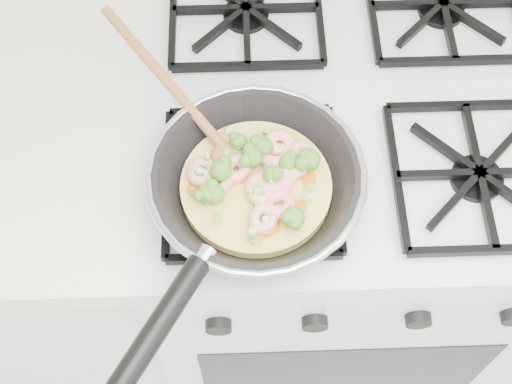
{
  "coord_description": "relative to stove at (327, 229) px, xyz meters",
  "views": [
    {
      "loc": [
        -0.16,
        1.08,
        1.73
      ],
      "look_at": [
        -0.15,
        1.53,
        0.93
      ],
      "focal_mm": 50.49,
      "sensor_mm": 36.0,
      "label": 1
    }
  ],
  "objects": [
    {
      "name": "stove",
      "position": [
        0.0,
        0.0,
        0.0
      ],
      "size": [
        0.6,
        0.6,
        0.92
      ],
      "color": "white",
      "rests_on": "ground"
    },
    {
      "name": "skillet",
      "position": [
        -0.15,
        -0.18,
        0.49
      ],
      "size": [
        0.34,
        0.54,
        0.09
      ],
      "rotation": [
        0.0,
        0.0,
        0.24
      ],
      "color": "black",
      "rests_on": "stove"
    }
  ]
}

